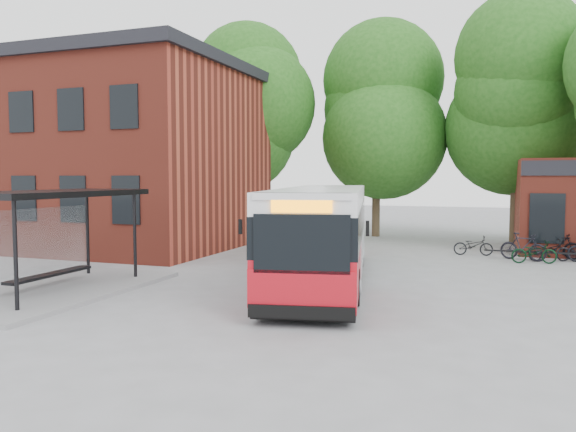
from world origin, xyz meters
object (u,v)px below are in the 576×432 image
(bus_shelter, at_px, (57,242))
(bicycle_1, at_px, (523,247))
(bicycle_2, at_px, (534,252))
(bicycle_3, at_px, (558,246))
(bicycle_0, at_px, (473,245))
(city_bus, at_px, (324,235))
(bicycle_4, at_px, (549,250))

(bus_shelter, xyz_separation_m, bicycle_1, (12.61, 11.05, -0.91))
(bicycle_2, bearing_deg, bicycle_3, -42.58)
(bicycle_0, relative_size, bicycle_2, 0.95)
(bicycle_1, distance_m, bicycle_3, 1.62)
(bicycle_1, height_order, bicycle_3, bicycle_1)
(bicycle_2, bearing_deg, city_bus, 120.76)
(bus_shelter, bearing_deg, bicycle_2, 38.55)
(bicycle_2, relative_size, bicycle_4, 1.01)
(bus_shelter, height_order, bicycle_2, bus_shelter)
(bicycle_2, bearing_deg, bus_shelter, 116.29)
(city_bus, relative_size, bicycle_2, 6.98)
(bus_shelter, distance_m, bicycle_0, 16.05)
(city_bus, distance_m, bicycle_2, 8.91)
(bus_shelter, height_order, bicycle_3, bus_shelter)
(bus_shelter, distance_m, city_bus, 7.77)
(city_bus, height_order, bicycle_1, city_bus)
(bus_shelter, xyz_separation_m, bicycle_3, (13.92, 11.99, -0.92))
(bicycle_2, height_order, bicycle_3, bicycle_3)
(city_bus, xyz_separation_m, bicycle_3, (7.44, 7.70, -0.93))
(bicycle_3, xyz_separation_m, bicycle_4, (-0.38, -0.89, -0.10))
(bicycle_4, bearing_deg, bus_shelter, 108.95)
(bicycle_1, xyz_separation_m, bicycle_4, (0.94, 0.05, -0.11))
(bicycle_3, bearing_deg, bus_shelter, 149.74)
(bus_shelter, height_order, bicycle_1, bus_shelter)
(bicycle_0, distance_m, bicycle_3, 3.19)
(bicycle_0, relative_size, bicycle_4, 0.96)
(bicycle_1, relative_size, bicycle_2, 1.09)
(bicycle_0, bearing_deg, bicycle_1, -120.26)
(bicycle_3, bearing_deg, bicycle_0, 110.97)
(city_bus, distance_m, bicycle_3, 10.75)
(bicycle_0, relative_size, bicycle_3, 0.89)
(bicycle_2, bearing_deg, bicycle_4, -49.80)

